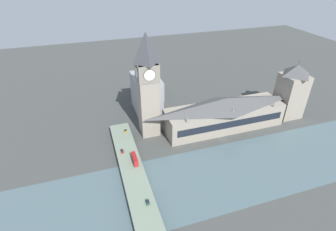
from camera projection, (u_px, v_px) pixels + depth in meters
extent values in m
plane|color=#424442|center=(223.00, 139.00, 196.90)|extent=(600.00, 600.00, 0.00)
cube|color=#4C6066|center=(247.00, 168.00, 169.94)|extent=(54.33, 360.00, 0.30)
cube|color=gray|center=(224.00, 117.00, 206.50)|extent=(24.38, 94.19, 18.49)
cube|color=black|center=(232.00, 124.00, 196.01)|extent=(0.40, 86.66, 5.55)
pyramid|color=#4C4C4C|center=(226.00, 103.00, 199.74)|extent=(23.90, 92.31, 7.37)
cone|color=gray|center=(274.00, 104.00, 200.73)|extent=(2.20, 2.20, 5.00)
cone|color=gray|center=(233.00, 111.00, 191.29)|extent=(2.20, 2.20, 5.00)
cone|color=gray|center=(187.00, 119.00, 181.84)|extent=(2.20, 2.20, 5.00)
cube|color=gray|center=(148.00, 100.00, 189.98)|extent=(13.59, 13.59, 56.82)
cube|color=gray|center=(147.00, 71.00, 178.33)|extent=(14.41, 14.41, 12.24)
cylinder|color=black|center=(150.00, 75.00, 172.68)|extent=(0.50, 8.39, 8.39)
cylinder|color=silver|center=(150.00, 75.00, 172.56)|extent=(0.62, 7.77, 7.77)
cylinder|color=black|center=(145.00, 68.00, 183.98)|extent=(0.50, 8.39, 8.39)
cylinder|color=silver|center=(145.00, 68.00, 184.09)|extent=(0.62, 7.77, 7.77)
cylinder|color=black|center=(157.00, 70.00, 180.17)|extent=(8.39, 0.50, 8.39)
cylinder|color=silver|center=(157.00, 70.00, 180.20)|extent=(7.77, 0.62, 7.77)
cylinder|color=black|center=(137.00, 72.00, 176.49)|extent=(8.39, 0.50, 8.39)
cylinder|color=silver|center=(137.00, 73.00, 176.45)|extent=(7.77, 0.62, 7.77)
pyramid|color=#424247|center=(146.00, 47.00, 169.74)|extent=(13.87, 13.87, 20.62)
cube|color=gray|center=(290.00, 96.00, 217.66)|extent=(19.06, 19.06, 36.97)
pyramid|color=#4C4C4C|center=(297.00, 70.00, 205.75)|extent=(19.06, 19.06, 8.58)
cylinder|color=#333338|center=(299.00, 62.00, 202.46)|extent=(0.30, 0.30, 4.00)
cube|color=#5D6A59|center=(139.00, 193.00, 150.13)|extent=(3.00, 12.18, 3.59)
cube|color=#5D6A59|center=(124.00, 143.00, 190.03)|extent=(3.00, 12.18, 3.59)
cube|color=gray|center=(138.00, 190.00, 148.87)|extent=(140.66, 14.33, 1.20)
cube|color=red|center=(135.00, 160.00, 167.58)|extent=(10.85, 2.60, 1.84)
cube|color=black|center=(135.00, 160.00, 167.39)|extent=(9.77, 2.66, 0.81)
cube|color=red|center=(135.00, 158.00, 166.54)|extent=(10.63, 2.60, 2.16)
cube|color=black|center=(135.00, 158.00, 166.48)|extent=(9.77, 2.66, 1.04)
cube|color=maroon|center=(135.00, 156.00, 165.93)|extent=(10.52, 2.47, 0.16)
cylinder|color=black|center=(135.00, 156.00, 171.99)|extent=(1.12, 0.28, 1.12)
cylinder|color=black|center=(132.00, 157.00, 171.36)|extent=(1.12, 0.28, 1.12)
cylinder|color=black|center=(138.00, 165.00, 164.74)|extent=(1.12, 0.28, 1.12)
cylinder|color=black|center=(135.00, 166.00, 164.11)|extent=(1.12, 0.28, 1.12)
cube|color=maroon|center=(122.00, 151.00, 176.67)|extent=(4.16, 1.72, 0.64)
cube|color=black|center=(122.00, 151.00, 176.27)|extent=(2.16, 1.55, 0.48)
cylinder|color=black|center=(123.00, 150.00, 178.29)|extent=(0.67, 0.22, 0.67)
cylinder|color=black|center=(121.00, 150.00, 177.89)|extent=(0.67, 0.22, 0.67)
cylinder|color=black|center=(124.00, 153.00, 175.68)|extent=(0.67, 0.22, 0.67)
cylinder|color=black|center=(121.00, 153.00, 175.27)|extent=(0.67, 0.22, 0.67)
cube|color=gold|center=(126.00, 131.00, 197.13)|extent=(3.80, 1.85, 0.60)
cube|color=black|center=(126.00, 130.00, 196.76)|extent=(1.98, 1.67, 0.47)
cylinder|color=black|center=(126.00, 130.00, 198.65)|extent=(0.63, 0.22, 0.63)
cylinder|color=black|center=(124.00, 130.00, 198.21)|extent=(0.63, 0.22, 0.63)
cylinder|color=black|center=(127.00, 132.00, 196.28)|extent=(0.63, 0.22, 0.63)
cylinder|color=black|center=(125.00, 132.00, 195.84)|extent=(0.63, 0.22, 0.63)
cube|color=#2D5638|center=(148.00, 202.00, 140.08)|extent=(3.95, 1.83, 0.66)
cube|color=black|center=(148.00, 202.00, 139.67)|extent=(2.05, 1.65, 0.55)
cylinder|color=black|center=(148.00, 200.00, 141.67)|extent=(0.63, 0.22, 0.63)
cylinder|color=black|center=(145.00, 201.00, 141.23)|extent=(0.63, 0.22, 0.63)
cylinder|color=black|center=(150.00, 204.00, 139.18)|extent=(0.63, 0.22, 0.63)
cylinder|color=black|center=(147.00, 205.00, 138.75)|extent=(0.63, 0.22, 0.63)
cube|color=slate|center=(151.00, 88.00, 252.61)|extent=(30.50, 19.11, 18.09)
cube|color=#939399|center=(146.00, 94.00, 225.94)|extent=(33.18, 21.30, 32.08)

